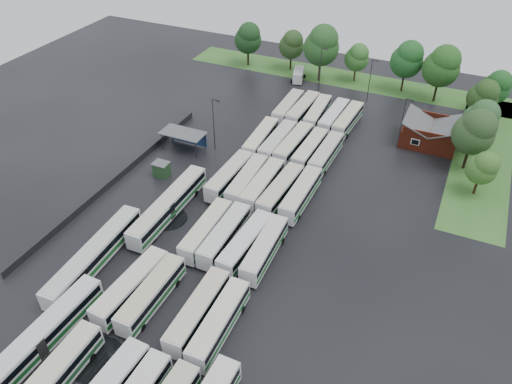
% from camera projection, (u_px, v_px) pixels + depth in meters
% --- Properties ---
extents(ground, '(160.00, 160.00, 0.00)m').
position_uv_depth(ground, '(209.00, 248.00, 72.07)').
color(ground, black).
rests_on(ground, ground).
extents(brick_building, '(10.07, 8.60, 5.39)m').
position_uv_depth(brick_building, '(430.00, 135.00, 94.04)').
color(brick_building, maroon).
rests_on(brick_building, ground).
extents(wash_shed, '(8.20, 4.20, 3.58)m').
position_uv_depth(wash_shed, '(184.00, 134.00, 92.01)').
color(wash_shed, '#2D2D30').
rests_on(wash_shed, ground).
extents(utility_hut, '(2.70, 2.20, 2.62)m').
position_uv_depth(utility_hut, '(161.00, 169.00, 85.83)').
color(utility_hut, '#1D3E1E').
rests_on(utility_hut, ground).
extents(grass_strip_north, '(80.00, 10.00, 0.01)m').
position_uv_depth(grass_strip_north, '(348.00, 79.00, 118.50)').
color(grass_strip_north, '#366A26').
rests_on(grass_strip_north, ground).
extents(grass_strip_east, '(10.00, 50.00, 0.01)m').
position_uv_depth(grass_strip_east, '(483.00, 155.00, 91.86)').
color(grass_strip_east, '#366A26').
rests_on(grass_strip_east, ground).
extents(west_fence, '(0.10, 50.00, 1.20)m').
position_uv_depth(west_fence, '(117.00, 178.00, 84.91)').
color(west_fence, '#2D2D30').
rests_on(west_fence, ground).
extents(bus_r0c0, '(2.84, 12.61, 3.50)m').
position_uv_depth(bus_r0c0, '(56.00, 375.00, 53.44)').
color(bus_r0c0, silver).
rests_on(bus_r0c0, ground).
extents(bus_r1c0, '(3.31, 12.77, 3.52)m').
position_uv_depth(bus_r1c0, '(131.00, 287.00, 63.44)').
color(bus_r1c0, silver).
rests_on(bus_r1c0, ground).
extents(bus_r1c1, '(2.65, 12.23, 3.40)m').
position_uv_depth(bus_r1c1, '(151.00, 294.00, 62.58)').
color(bus_r1c1, silver).
rests_on(bus_r1c1, ground).
extents(bus_r1c3, '(2.89, 12.49, 3.46)m').
position_uv_depth(bus_r1c3, '(198.00, 311.00, 60.39)').
color(bus_r1c3, silver).
rests_on(bus_r1c3, ground).
extents(bus_r1c4, '(2.90, 12.36, 3.42)m').
position_uv_depth(bus_r1c4, '(219.00, 323.00, 59.02)').
color(bus_r1c4, silver).
rests_on(bus_r1c4, ground).
extents(bus_r2c1, '(2.82, 12.27, 3.40)m').
position_uv_depth(bus_r2c1, '(206.00, 230.00, 72.27)').
color(bus_r2c1, silver).
rests_on(bus_r2c1, ground).
extents(bus_r2c2, '(2.73, 12.39, 3.44)m').
position_uv_depth(bus_r2c2, '(225.00, 235.00, 71.40)').
color(bus_r2c2, silver).
rests_on(bus_r2c2, ground).
extents(bus_r2c3, '(3.24, 12.43, 3.43)m').
position_uv_depth(bus_r2c3, '(246.00, 243.00, 70.05)').
color(bus_r2c3, silver).
rests_on(bus_r2c3, ground).
extents(bus_r2c4, '(2.98, 12.25, 3.39)m').
position_uv_depth(bus_r2c4, '(265.00, 249.00, 69.16)').
color(bus_r2c4, silver).
rests_on(bus_r2c4, ground).
extents(bus_r3c0, '(3.00, 12.59, 3.49)m').
position_uv_depth(bus_r3c0, '(229.00, 176.00, 83.17)').
color(bus_r3c0, silver).
rests_on(bus_r3c0, ground).
extents(bus_r3c1, '(3.07, 12.47, 3.45)m').
position_uv_depth(bus_r3c1, '(247.00, 180.00, 82.18)').
color(bus_r3c1, silver).
rests_on(bus_r3c1, ground).
extents(bus_r3c2, '(2.67, 12.51, 3.48)m').
position_uv_depth(bus_r3c2, '(263.00, 185.00, 81.18)').
color(bus_r3c2, silver).
rests_on(bus_r3c2, ground).
extents(bus_r3c3, '(3.31, 12.78, 3.52)m').
position_uv_depth(bus_r3c3, '(280.00, 190.00, 79.88)').
color(bus_r3c3, silver).
rests_on(bus_r3c3, ground).
extents(bus_r3c4, '(2.79, 12.63, 3.51)m').
position_uv_depth(bus_r3c4, '(301.00, 194.00, 79.12)').
color(bus_r3c4, silver).
rests_on(bus_r3c4, ground).
extents(bus_r4c0, '(3.17, 12.40, 3.42)m').
position_uv_depth(bus_r4c0, '(261.00, 139.00, 92.92)').
color(bus_r4c0, silver).
rests_on(bus_r4c0, ground).
extents(bus_r4c1, '(2.83, 12.45, 3.45)m').
position_uv_depth(bus_r4c1, '(278.00, 142.00, 91.95)').
color(bus_r4c1, silver).
rests_on(bus_r4c1, ground).
extents(bus_r4c2, '(3.19, 12.75, 3.52)m').
position_uv_depth(bus_r4c2, '(293.00, 144.00, 91.18)').
color(bus_r4c2, silver).
rests_on(bus_r4c2, ground).
extents(bus_r4c3, '(2.92, 12.21, 3.38)m').
position_uv_depth(bus_r4c3, '(310.00, 150.00, 89.84)').
color(bus_r4c3, silver).
rests_on(bus_r4c3, ground).
extents(bus_r4c4, '(2.86, 12.18, 3.37)m').
position_uv_depth(bus_r4c4, '(326.00, 154.00, 88.72)').
color(bus_r4c4, silver).
rests_on(bus_r4c4, ground).
extents(bus_r5c0, '(2.83, 12.34, 3.42)m').
position_uv_depth(bus_r5c0, '(288.00, 108.00, 102.88)').
color(bus_r5c0, silver).
rests_on(bus_r5c0, ground).
extents(bus_r5c1, '(3.01, 12.67, 3.51)m').
position_uv_depth(bus_r5c1, '(303.00, 110.00, 102.01)').
color(bus_r5c1, silver).
rests_on(bus_r5c1, ground).
extents(bus_r5c2, '(3.10, 12.23, 3.38)m').
position_uv_depth(bus_r5c2, '(317.00, 113.00, 101.05)').
color(bus_r5c2, silver).
rests_on(bus_r5c2, ground).
extents(bus_r5c3, '(2.97, 12.20, 3.37)m').
position_uv_depth(bus_r5c3, '(334.00, 117.00, 99.74)').
color(bus_r5c3, silver).
rests_on(bus_r5c3, ground).
extents(bus_r5c4, '(3.15, 12.18, 3.36)m').
position_uv_depth(bus_r5c4, '(348.00, 120.00, 98.76)').
color(bus_r5c4, silver).
rests_on(bus_r5c4, ground).
extents(artic_bus_west_a, '(3.17, 18.57, 3.43)m').
position_uv_depth(artic_bus_west_a, '(40.00, 339.00, 57.15)').
color(artic_bus_west_a, silver).
rests_on(artic_bus_west_a, ground).
extents(artic_bus_west_b, '(2.87, 18.91, 3.50)m').
position_uv_depth(artic_bus_west_b, '(169.00, 206.00, 76.77)').
color(artic_bus_west_b, silver).
rests_on(artic_bus_west_b, ground).
extents(artic_bus_west_c, '(3.51, 19.05, 3.52)m').
position_uv_depth(artic_bus_west_c, '(95.00, 255.00, 68.03)').
color(artic_bus_west_c, silver).
rests_on(artic_bus_west_c, ground).
extents(minibus, '(3.60, 6.24, 2.57)m').
position_uv_depth(minibus, '(298.00, 75.00, 117.23)').
color(minibus, silver).
rests_on(minibus, ground).
extents(tree_north_0, '(6.59, 6.59, 10.92)m').
position_uv_depth(tree_north_0, '(248.00, 38.00, 120.97)').
color(tree_north_0, '#312012').
rests_on(tree_north_0, ground).
extents(tree_north_1, '(5.99, 5.99, 9.91)m').
position_uv_depth(tree_north_1, '(292.00, 44.00, 119.32)').
color(tree_north_1, black).
rests_on(tree_north_1, ground).
extents(tree_north_2, '(8.14, 8.14, 13.49)m').
position_uv_depth(tree_north_2, '(322.00, 45.00, 112.65)').
color(tree_north_2, '#3B2A1F').
rests_on(tree_north_2, ground).
extents(tree_north_3, '(5.55, 5.55, 9.20)m').
position_uv_depth(tree_north_3, '(357.00, 57.00, 114.12)').
color(tree_north_3, '#392617').
rests_on(tree_north_3, ground).
extents(tree_north_4, '(7.16, 7.16, 11.85)m').
position_uv_depth(tree_north_4, '(408.00, 59.00, 108.83)').
color(tree_north_4, '#341F14').
rests_on(tree_north_4, ground).
extents(tree_north_5, '(7.76, 7.76, 12.86)m').
position_uv_depth(tree_north_5, '(442.00, 66.00, 104.23)').
color(tree_north_5, black).
rests_on(tree_north_5, ground).
extents(tree_north_6, '(5.25, 5.25, 8.69)m').
position_uv_depth(tree_north_6, '(492.00, 88.00, 101.95)').
color(tree_north_6, black).
rests_on(tree_north_6, ground).
extents(tree_east_0, '(4.99, 4.97, 8.24)m').
position_uv_depth(tree_east_0, '(483.00, 168.00, 79.16)').
color(tree_east_0, '#311F11').
rests_on(tree_east_0, ground).
extents(tree_east_1, '(7.10, 7.10, 11.76)m').
position_uv_depth(tree_east_1, '(475.00, 131.00, 83.77)').
color(tree_east_1, black).
rests_on(tree_east_1, ground).
extents(tree_east_2, '(6.35, 6.35, 10.52)m').
position_uv_depth(tree_east_2, '(481.00, 119.00, 88.93)').
color(tree_east_2, black).
rests_on(tree_east_2, ground).
extents(tree_east_3, '(5.93, 5.93, 9.81)m').
position_uv_depth(tree_east_3, '(484.00, 96.00, 97.23)').
color(tree_east_3, black).
rests_on(tree_east_3, ground).
extents(tree_east_4, '(5.97, 5.97, 9.88)m').
position_uv_depth(tree_east_4, '(497.00, 87.00, 100.57)').
color(tree_east_4, '#31261A').
rests_on(tree_east_4, ground).
extents(lamp_post_ne, '(1.55, 0.30, 10.08)m').
position_uv_depth(lamp_post_ne, '(403.00, 120.00, 90.45)').
color(lamp_post_ne, '#2D2D30').
rests_on(lamp_post_ne, ground).
extents(lamp_post_nw, '(1.60, 0.31, 10.38)m').
position_uv_depth(lamp_post_nw, '(214.00, 121.00, 89.85)').
color(lamp_post_nw, '#2D2D30').
rests_on(lamp_post_nw, ground).
extents(lamp_post_back_w, '(1.61, 0.31, 10.47)m').
position_uv_depth(lamp_post_back_w, '(321.00, 67.00, 109.10)').
color(lamp_post_back_w, '#2D2D30').
rests_on(lamp_post_back_w, ground).
extents(lamp_post_back_e, '(1.47, 0.29, 9.57)m').
position_uv_depth(lamp_post_back_e, '(371.00, 78.00, 105.93)').
color(lamp_post_back_e, '#2D2D30').
rests_on(lamp_post_back_e, ground).
extents(puddle_0, '(6.43, 6.43, 0.01)m').
position_uv_depth(puddle_0, '(97.00, 359.00, 57.18)').
color(puddle_0, black).
rests_on(puddle_0, ground).
extents(puddle_2, '(5.85, 5.85, 0.01)m').
position_uv_depth(puddle_2, '(169.00, 219.00, 77.27)').
color(puddle_2, black).
rests_on(puddle_2, ground).
extents(puddle_3, '(3.35, 3.35, 0.01)m').
position_uv_depth(puddle_3, '(246.00, 256.00, 70.72)').
color(puddle_3, black).
rests_on(puddle_3, ground).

